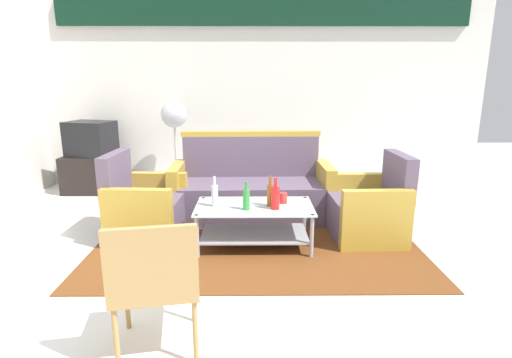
# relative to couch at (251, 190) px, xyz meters

# --- Properties ---
(ground_plane) EXTENTS (14.00, 14.00, 0.00)m
(ground_plane) POSITION_rel_couch_xyz_m (0.17, -1.45, -0.32)
(ground_plane) COLOR white
(wall_back) EXTENTS (6.52, 0.19, 2.80)m
(wall_back) POSITION_rel_couch_xyz_m (0.17, 1.60, 1.16)
(wall_back) COLOR silver
(wall_back) RESTS_ON ground
(rug) EXTENTS (3.09, 2.18, 0.01)m
(rug) POSITION_rel_couch_xyz_m (0.05, -0.69, -0.31)
(rug) COLOR brown
(rug) RESTS_ON ground
(couch) EXTENTS (1.81, 0.78, 0.96)m
(couch) POSITION_rel_couch_xyz_m (0.00, 0.00, 0.00)
(couch) COLOR #5B4C60
(couch) RESTS_ON rug
(armchair_left) EXTENTS (0.73, 0.79, 0.85)m
(armchair_left) POSITION_rel_couch_xyz_m (-1.08, -0.59, -0.03)
(armchair_left) COLOR #5B4C60
(armchair_left) RESTS_ON rug
(armchair_right) EXTENTS (0.72, 0.78, 0.85)m
(armchair_right) POSITION_rel_couch_xyz_m (1.18, -0.65, -0.03)
(armchair_right) COLOR #5B4C60
(armchair_right) RESTS_ON rug
(coffee_table) EXTENTS (1.10, 0.60, 0.40)m
(coffee_table) POSITION_rel_couch_xyz_m (0.03, -0.87, -0.04)
(coffee_table) COLOR silver
(coffee_table) RESTS_ON rug
(bottle_red) EXTENTS (0.08, 0.08, 0.29)m
(bottle_red) POSITION_rel_couch_xyz_m (0.22, -0.97, 0.21)
(bottle_red) COLOR red
(bottle_red) RESTS_ON coffee_table
(bottle_brown) EXTENTS (0.06, 0.06, 0.29)m
(bottle_brown) POSITION_rel_couch_xyz_m (0.18, -0.87, 0.20)
(bottle_brown) COLOR brown
(bottle_brown) RESTS_ON coffee_table
(bottle_clear) EXTENTS (0.06, 0.06, 0.29)m
(bottle_clear) POSITION_rel_couch_xyz_m (-0.34, -0.88, 0.20)
(bottle_clear) COLOR silver
(bottle_clear) RESTS_ON coffee_table
(bottle_green) EXTENTS (0.06, 0.06, 0.27)m
(bottle_green) POSITION_rel_couch_xyz_m (-0.04, -0.98, 0.20)
(bottle_green) COLOR #2D8C38
(bottle_green) RESTS_ON coffee_table
(cup) EXTENTS (0.08, 0.08, 0.10)m
(cup) POSITION_rel_couch_xyz_m (0.31, -0.79, 0.14)
(cup) COLOR red
(cup) RESTS_ON coffee_table
(tv_stand) EXTENTS (0.80, 0.50, 0.52)m
(tv_stand) POSITION_rel_couch_xyz_m (-2.23, 1.10, -0.06)
(tv_stand) COLOR black
(tv_stand) RESTS_ON ground
(television) EXTENTS (0.69, 0.58, 0.48)m
(television) POSITION_rel_couch_xyz_m (-2.23, 1.10, 0.44)
(television) COLOR black
(television) RESTS_ON tv_stand
(pedestal_fan) EXTENTS (0.36, 0.36, 1.27)m
(pedestal_fan) POSITION_rel_couch_xyz_m (-1.07, 1.15, 0.70)
(pedestal_fan) COLOR #2D2D33
(pedestal_fan) RESTS_ON ground
(wicker_chair) EXTENTS (0.55, 0.55, 0.84)m
(wicker_chair) POSITION_rel_couch_xyz_m (-0.53, -2.42, 0.18)
(wicker_chair) COLOR #AD844C
(wicker_chair) RESTS_ON ground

